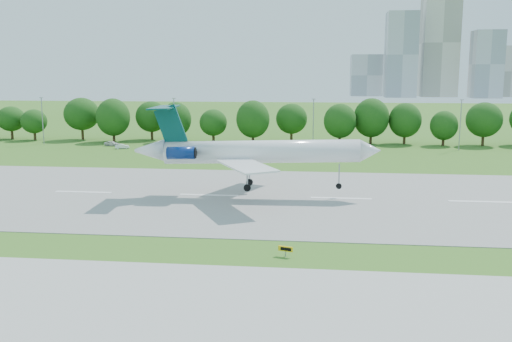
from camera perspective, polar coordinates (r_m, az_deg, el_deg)
name	(u,v)px	position (r m, az deg, el deg)	size (l,w,h in m)	color
ground	(165,244)	(63.80, -9.09, -7.22)	(600.00, 600.00, 0.00)	#345D18
runway	(209,195)	(87.35, -4.73, -2.44)	(400.00, 45.00, 0.08)	gray
taxiway	(104,311)	(47.75, -15.00, -13.38)	(400.00, 23.00, 0.08)	#ADADA8
tree_line	(257,119)	(152.13, 0.12, 5.19)	(288.40, 8.40, 10.40)	#382314
light_poles	(243,122)	(142.53, -1.32, 4.93)	(175.90, 0.25, 12.19)	gray
skyline	(433,56)	(457.15, 17.29, 10.92)	(127.00, 52.00, 80.00)	#B2B2B7
airliner	(249,151)	(85.07, -0.70, 2.03)	(36.96, 26.97, 12.64)	white
taxi_sign_centre	(286,249)	(58.71, 2.97, -7.80)	(1.54, 0.65, 1.10)	gray
service_vehicle_a	(122,146)	(144.02, -13.24, 2.41)	(1.20, 3.44, 1.13)	white
service_vehicle_b	(112,143)	(149.98, -14.22, 2.69)	(1.55, 3.85, 1.31)	silver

